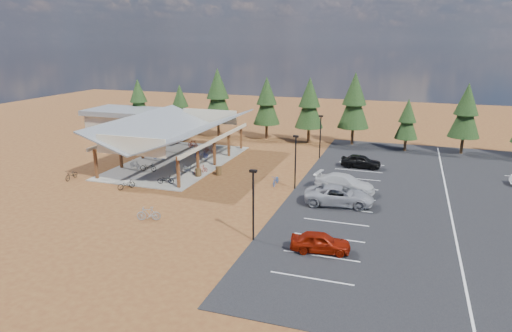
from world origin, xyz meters
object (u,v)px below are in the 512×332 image
Objects in this scene: lamp_post_0 at (253,200)px; bike_6 at (201,154)px; lamp_post_1 at (295,158)px; bike_12 at (126,184)px; outbuilding at (127,122)px; lamp_post_2 at (320,134)px; bike_1 at (135,164)px; car_2 at (339,196)px; trash_bin_0 at (198,173)px; bike_3 at (193,144)px; bike_8 at (72,175)px; bike_4 at (166,179)px; bike_pavilion at (176,129)px; bike_5 at (181,168)px; bike_2 at (159,156)px; car_0 at (320,242)px; trash_bin_1 at (219,171)px; bike_0 at (148,167)px; car_3 at (345,183)px; bike_13 at (149,214)px; bike_15 at (201,170)px; bike_7 at (209,149)px; bike_14 at (276,180)px; car_4 at (361,161)px.

lamp_post_0 is 23.59m from bike_6.
lamp_post_1 is 2.97× the size of bike_12.
lamp_post_0 and lamp_post_1 have the same top height.
lamp_post_0 is (29.00, -28.00, 0.95)m from outbuilding.
lamp_post_2 reaches higher than bike_12.
car_2 is at bearing -83.32° from bike_1.
lamp_post_2 is at bearing 48.03° from trash_bin_0.
outbuilding is at bearing 89.84° from bike_3.
bike_1 is 6.52m from bike_8.
bike_4 is at bearing -48.09° from outbuilding.
bike_5 is at bearing -57.41° from bike_pavilion.
bike_2 is 28.41m from car_0.
car_0 is (16.93, -9.53, 0.18)m from bike_4.
bike_5 is at bearing -170.72° from trash_bin_1.
car_0 reaches higher than trash_bin_1.
bike_8 is 27.91m from car_0.
bike_5 is at bearing -139.40° from lamp_post_2.
car_2 is at bearing -105.85° from bike_0.
lamp_post_0 reaches higher than car_3.
bike_15 is (-1.63, 12.81, -0.09)m from bike_13.
bike_12 is at bearing -56.48° from outbuilding.
bike_pavilion is at bearing 60.04° from car_2.
trash_bin_0 and trash_bin_1 have the same top height.
car_3 reaches higher than bike_7.
bike_12 is (1.27, -16.65, -0.19)m from bike_3.
bike_pavilion is at bearing 87.40° from car_3.
bike_5 is at bearing -69.13° from bike_1.
trash_bin_0 is 5.78m from bike_0.
bike_4 is (3.92, -3.25, -0.05)m from bike_0.
trash_bin_0 is at bearing -142.52° from trash_bin_1.
bike_pavilion is at bearing 153.98° from trash_bin_1.
car_3 is (13.44, 11.77, 0.28)m from bike_13.
outbuilding is 5.91× the size of bike_14.
bike_8 is at bearing 160.70° from lamp_post_0.
bike_12 is (1.04, -5.56, -0.12)m from bike_0.
bike_0 is 3.56m from bike_5.
car_3 is (15.07, -1.05, 0.37)m from bike_15.
car_3 is (17.15, -0.64, 0.24)m from bike_5.
bike_1 is (11.10, -15.20, -1.42)m from outbuilding.
lamp_post_1 is 0.89× the size of car_2.
bike_5 reaches higher than bike_15.
bike_pavilion reaches higher than bike_12.
car_2 reaches higher than car_4.
bike_3 is (1.25, 6.32, 0.11)m from bike_2.
bike_pavilion reaches higher than car_3.
bike_5 is 19.44m from car_4.
car_4 is (17.65, 8.14, 0.16)m from bike_5.
trash_bin_0 is (4.72, -4.43, -3.37)m from bike_pavilion.
car_2 reaches higher than car_0.
car_3 is (19.56, -4.43, -2.98)m from bike_pavilion.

